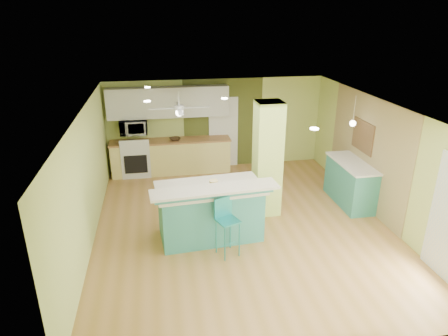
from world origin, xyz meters
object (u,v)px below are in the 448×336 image
(bar_stool, at_px, (226,217))
(side_counter, at_px, (351,183))
(fruit_bowl, at_px, (175,139))
(canister, at_px, (214,184))
(peninsula, at_px, (210,210))

(bar_stool, distance_m, side_counter, 3.58)
(side_counter, xyz_separation_m, fruit_bowl, (-3.88, 2.55, 0.47))
(fruit_bowl, relative_size, canister, 1.77)
(peninsula, xyz_separation_m, canister, (0.06, -0.07, 0.58))
(bar_stool, xyz_separation_m, canister, (-0.13, 0.55, 0.42))
(side_counter, bearing_deg, canister, -163.29)
(peninsula, bearing_deg, bar_stool, -76.93)
(side_counter, xyz_separation_m, canister, (-3.35, -1.01, 0.65))
(bar_stool, relative_size, side_counter, 0.70)
(bar_stool, distance_m, fruit_bowl, 4.17)
(fruit_bowl, bearing_deg, canister, -81.51)
(bar_stool, bearing_deg, peninsula, 86.27)
(bar_stool, height_order, fruit_bowl, bar_stool)
(peninsula, xyz_separation_m, fruit_bowl, (-0.47, 3.49, 0.40))
(peninsula, bearing_deg, canister, -50.68)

